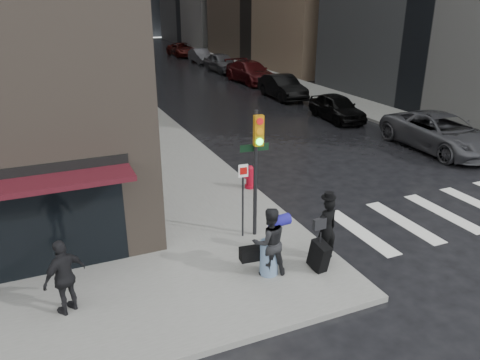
% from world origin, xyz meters
% --- Properties ---
extents(ground, '(140.00, 140.00, 0.00)m').
position_xyz_m(ground, '(0.00, 0.00, 0.00)').
color(ground, black).
rests_on(ground, ground).
extents(sidewalk_left, '(4.00, 50.00, 0.15)m').
position_xyz_m(sidewalk_left, '(0.00, 27.00, 0.07)').
color(sidewalk_left, slate).
rests_on(sidewalk_left, ground).
extents(sidewalk_right, '(3.00, 50.00, 0.15)m').
position_xyz_m(sidewalk_right, '(13.50, 27.00, 0.07)').
color(sidewalk_right, slate).
rests_on(sidewalk_right, ground).
extents(crosswalk, '(8.50, 3.00, 0.01)m').
position_xyz_m(crosswalk, '(7.50, 1.00, 0.00)').
color(crosswalk, silver).
rests_on(crosswalk, ground).
extents(man_overcoat, '(0.95, 1.00, 1.84)m').
position_xyz_m(man_overcoat, '(1.50, -0.09, 0.92)').
color(man_overcoat, black).
rests_on(man_overcoat, ground).
extents(man_jeans, '(1.22, 0.75, 1.73)m').
position_xyz_m(man_jeans, '(-0.05, -0.09, 1.02)').
color(man_jeans, black).
rests_on(man_jeans, ground).
extents(man_greycoat, '(1.05, 0.87, 1.68)m').
position_xyz_m(man_greycoat, '(-4.58, 0.30, 0.99)').
color(man_greycoat, black).
rests_on(man_greycoat, ground).
extents(traffic_light, '(0.88, 0.45, 3.55)m').
position_xyz_m(traffic_light, '(0.46, 1.79, 2.44)').
color(traffic_light, black).
rests_on(traffic_light, ground).
extents(fire_hydrant, '(0.46, 0.36, 0.82)m').
position_xyz_m(fire_hydrant, '(1.80, 5.03, 0.52)').
color(fire_hydrant, '#A2091D').
rests_on(fire_hydrant, ground).
extents(parked_car_0, '(2.81, 5.80, 1.59)m').
position_xyz_m(parked_car_0, '(11.54, 6.06, 0.80)').
color(parked_car_0, '#3F4044').
rests_on(parked_car_0, ground).
extents(parked_car_1, '(1.97, 4.27, 1.42)m').
position_xyz_m(parked_car_1, '(10.44, 12.42, 0.71)').
color(parked_car_1, black).
rests_on(parked_car_1, ground).
extents(parked_car_2, '(1.79, 4.72, 1.54)m').
position_xyz_m(parked_car_2, '(10.46, 18.79, 0.77)').
color(parked_car_2, black).
rests_on(parked_car_2, ground).
extents(parked_car_3, '(2.63, 5.83, 1.66)m').
position_xyz_m(parked_car_3, '(11.06, 25.15, 0.83)').
color(parked_car_3, '#3C0C0D').
rests_on(parked_car_3, ground).
extents(parked_car_4, '(2.22, 4.92, 1.64)m').
position_xyz_m(parked_car_4, '(11.09, 31.51, 0.82)').
color(parked_car_4, '#525257').
rests_on(parked_car_4, ground).
extents(parked_car_5, '(1.56, 4.30, 1.41)m').
position_xyz_m(parked_car_5, '(11.29, 37.87, 0.71)').
color(parked_car_5, '#454549').
rests_on(parked_car_5, ground).
extents(parked_car_6, '(2.59, 5.35, 1.47)m').
position_xyz_m(parked_car_6, '(11.27, 44.23, 0.73)').
color(parked_car_6, '#41100D').
rests_on(parked_car_6, ground).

